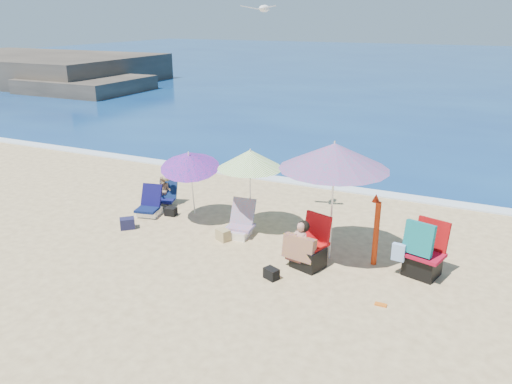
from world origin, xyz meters
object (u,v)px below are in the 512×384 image
at_px(chair_rainbow, 239,226).
at_px(seagull, 264,8).
at_px(umbrella_striped, 250,159).
at_px(camp_chair_left, 310,252).
at_px(chair_navy, 149,207).
at_px(umbrella_blue, 189,160).
at_px(camp_chair_right, 422,256).
at_px(person_left, 165,191).
at_px(furled_umbrella, 376,227).
at_px(umbrella_turquoise, 334,156).
at_px(person_center, 301,246).

height_order(chair_rainbow, seagull, seagull).
distance_m(umbrella_striped, camp_chair_left, 2.53).
height_order(umbrella_striped, chair_navy, umbrella_striped).
height_order(umbrella_blue, camp_chair_right, umbrella_blue).
relative_size(chair_rainbow, camp_chair_left, 0.77).
bearing_deg(person_left, furled_umbrella, -9.78).
relative_size(umbrella_striped, seagull, 2.54).
xyz_separation_m(camp_chair_left, person_left, (-4.53, 1.60, 0.09)).
distance_m(furled_umbrella, camp_chair_left, 1.38).
relative_size(camp_chair_left, seagull, 1.33).
bearing_deg(camp_chair_right, umbrella_turquoise, -178.97).
bearing_deg(umbrella_turquoise, chair_rainbow, 173.70).
bearing_deg(camp_chair_left, person_center, -134.07).
height_order(umbrella_striped, camp_chair_right, umbrella_striped).
bearing_deg(furled_umbrella, chair_rainbow, 177.98).
bearing_deg(camp_chair_right, person_center, -162.89).
bearing_deg(person_center, umbrella_striped, 143.85).
bearing_deg(person_center, umbrella_turquoise, 58.47).
xyz_separation_m(umbrella_blue, person_left, (-1.23, 0.66, -1.15)).
distance_m(umbrella_striped, umbrella_blue, 1.51).
relative_size(umbrella_turquoise, camp_chair_right, 2.16).
height_order(umbrella_turquoise, person_left, umbrella_turquoise).
distance_m(umbrella_turquoise, person_left, 5.21).
xyz_separation_m(chair_navy, person_center, (4.35, -1.02, 0.28)).
xyz_separation_m(camp_chair_left, camp_chair_right, (2.05, 0.53, 0.10)).
distance_m(umbrella_turquoise, seagull, 3.50).
height_order(furled_umbrella, camp_chair_right, furled_umbrella).
height_order(furled_umbrella, person_left, furled_umbrella).
bearing_deg(umbrella_blue, person_left, 151.69).
bearing_deg(person_center, camp_chair_right, 17.11).
bearing_deg(chair_rainbow, camp_chair_left, -20.85).
xyz_separation_m(chair_rainbow, camp_chair_left, (1.93, -0.74, 0.10)).
height_order(umbrella_turquoise, person_center, umbrella_turquoise).
height_order(person_center, seagull, seagull).
distance_m(umbrella_blue, furled_umbrella, 4.50).
xyz_separation_m(person_left, seagull, (2.80, -0.02, 4.42)).
height_order(umbrella_turquoise, camp_chair_left, umbrella_turquoise).
bearing_deg(chair_navy, seagull, 14.45).
height_order(furled_umbrella, chair_navy, furled_umbrella).
bearing_deg(camp_chair_left, person_left, 160.52).
relative_size(umbrella_turquoise, chair_navy, 3.17).
relative_size(umbrella_blue, chair_rainbow, 2.40).
height_order(chair_rainbow, person_center, person_center).
relative_size(camp_chair_right, person_left, 1.31).
distance_m(furled_umbrella, person_center, 1.52).
bearing_deg(furled_umbrella, chair_navy, 177.53).
distance_m(umbrella_striped, seagull, 3.16).
bearing_deg(chair_rainbow, umbrella_blue, 171.44).
xyz_separation_m(umbrella_turquoise, person_center, (-0.39, -0.64, -1.68)).
bearing_deg(umbrella_striped, umbrella_turquoise, -15.66).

